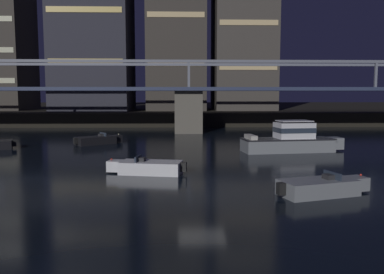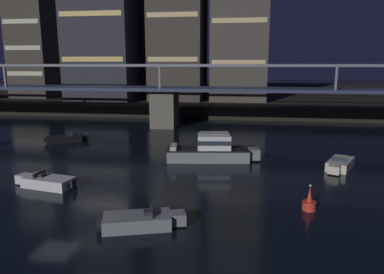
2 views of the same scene
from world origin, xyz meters
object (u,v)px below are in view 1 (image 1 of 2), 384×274
Objects in this scene: tower_west_low at (4,38)px; cabin_cruiser_near_left at (291,140)px; speedboat_mid_center at (148,167)px; speedboat_near_center at (98,140)px; speedboat_mid_left at (322,187)px; tower_east_tall at (243,8)px; river_bridge at (188,98)px.

cabin_cruiser_near_left is (42.22, -41.42, -14.32)m from tower_west_low.
cabin_cruiser_near_left reaches higher than speedboat_mid_center.
speedboat_near_center is 0.91× the size of speedboat_mid_left.
tower_east_tall is 56.42m from speedboat_mid_center.
speedboat_mid_left is (39.52, -57.02, -14.96)m from tower_west_low.
cabin_cruiser_near_left is at bearing -17.94° from speedboat_near_center.
speedboat_mid_left is (-2.70, -15.60, -0.64)m from cabin_cruiser_near_left.
speedboat_mid_center is at bearing -141.07° from cabin_cruiser_near_left.
river_bridge is at bearing 52.39° from speedboat_near_center.
tower_west_low reaches higher than speedboat_mid_center.
speedboat_mid_left is at bearing -79.87° from river_bridge.
speedboat_near_center is at bearing 112.10° from speedboat_mid_center.
tower_west_low is 44.42m from tower_east_tall.
speedboat_near_center is 0.90× the size of speedboat_mid_center.
tower_east_tall is at bearing -0.61° from tower_west_low.
cabin_cruiser_near_left is 19.34m from speedboat_near_center.
cabin_cruiser_near_left is at bearing 80.19° from speedboat_mid_left.
tower_west_low is 60.85m from cabin_cruiser_near_left.
tower_west_low is 0.70× the size of tower_east_tall.
tower_east_tall is at bearing 87.43° from cabin_cruiser_near_left.
tower_west_low is at bearing 120.56° from speedboat_mid_center.
tower_east_tall is at bearing 74.70° from speedboat_mid_center.
speedboat_near_center is at bearing -120.03° from tower_east_tall.
tower_west_low is 5.16× the size of speedboat_mid_left.
tower_east_tall is at bearing 64.76° from river_bridge.
speedboat_near_center is (-20.23, -34.99, -20.60)m from tower_east_tall.
tower_east_tall is 60.35m from speedboat_mid_left.
tower_east_tall is at bearing 59.97° from speedboat_near_center.
speedboat_mid_center is at bearing -105.30° from tower_east_tall.
river_bridge is 29.82m from tower_east_tall.
speedboat_near_center is at bearing -56.10° from tower_west_low.
speedboat_near_center is 16.91m from speedboat_mid_center.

